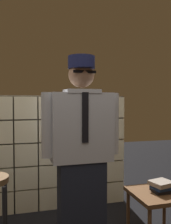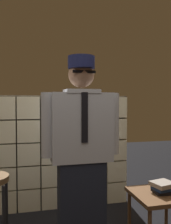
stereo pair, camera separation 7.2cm
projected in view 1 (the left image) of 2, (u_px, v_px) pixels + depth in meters
name	position (u px, v px, depth m)	size (l,w,h in m)	color
glass_block_wall	(50.00, 153.00, 3.19)	(2.12, 0.10, 1.52)	beige
standing_person	(82.00, 153.00, 2.21)	(0.72, 0.30, 1.82)	#1E2333
side_table	(158.00, 199.00, 2.43)	(0.52, 0.52, 0.51)	brown
book_stack	(162.00, 186.00, 2.43)	(0.24, 0.23, 0.11)	black
coffee_mug	(160.00, 184.00, 2.52)	(0.13, 0.08, 0.09)	black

